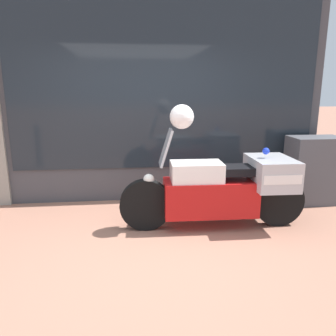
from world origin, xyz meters
TOP-DOWN VIEW (x-y plane):
  - ground_plane at (0.00, 0.00)m, footprint 60.00×60.00m
  - shop_building at (-0.41, 2.00)m, footprint 5.94×0.55m
  - window_display at (0.38, 2.03)m, footprint 4.58×0.30m
  - paramedic_motorcycle at (1.08, 0.58)m, footprint 2.43×0.77m
  - utility_cabinet at (2.74, 1.38)m, footprint 0.81×0.50m
  - white_helmet at (0.48, 0.59)m, footprint 0.30×0.30m

SIDE VIEW (x-z plane):
  - ground_plane at x=0.00m, z-range 0.00..0.00m
  - window_display at x=0.38m, z-range -0.49..1.40m
  - utility_cabinet at x=2.74m, z-range 0.00..1.06m
  - paramedic_motorcycle at x=1.08m, z-range -0.11..1.20m
  - white_helmet at x=0.48m, z-range 1.31..1.61m
  - shop_building at x=-0.41m, z-range 0.01..3.76m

